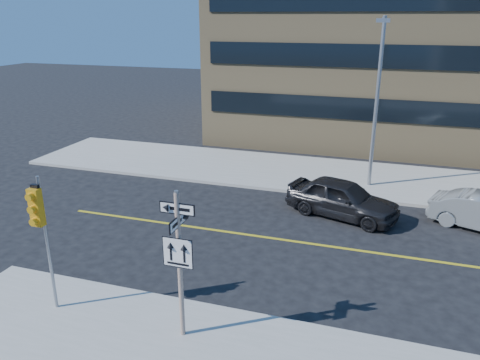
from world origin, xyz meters
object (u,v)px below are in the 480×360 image
(streetlight_a, at_px, (377,93))
(sign_pole, at_px, (179,257))
(traffic_signal, at_px, (39,218))
(parked_car_a, at_px, (342,198))

(streetlight_a, bearing_deg, sign_pole, -106.77)
(sign_pole, height_order, traffic_signal, sign_pole)
(parked_car_a, xyz_separation_m, streetlight_a, (0.92, 3.75, 3.94))
(traffic_signal, height_order, parked_car_a, traffic_signal)
(sign_pole, distance_m, streetlight_a, 14.05)
(sign_pole, relative_size, parked_car_a, 0.85)
(parked_car_a, distance_m, streetlight_a, 5.52)
(streetlight_a, bearing_deg, traffic_signal, -120.80)
(traffic_signal, height_order, streetlight_a, streetlight_a)
(traffic_signal, distance_m, parked_car_a, 12.19)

